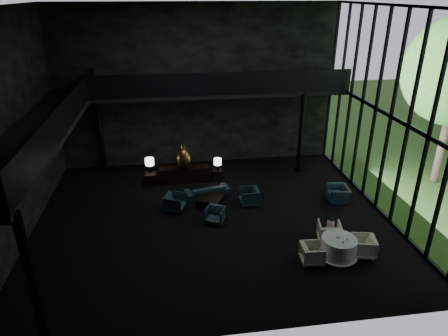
{
  "coord_description": "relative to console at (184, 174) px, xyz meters",
  "views": [
    {
      "loc": [
        -1.53,
        -13.82,
        8.44
      ],
      "look_at": [
        0.5,
        0.5,
        1.99
      ],
      "focal_mm": 32.0,
      "sensor_mm": 36.0,
      "label": 1
    }
  ],
  "objects": [
    {
      "name": "sofa",
      "position": [
        0.92,
        -1.71,
        -0.02
      ],
      "size": [
        1.91,
        0.95,
        0.72
      ],
      "primitive_type": "imported",
      "rotation": [
        0.0,
        0.0,
        3.38
      ],
      "color": "#13242F",
      "rests_on": "floor"
    },
    {
      "name": "wall_front",
      "position": [
        0.98,
        -9.6,
        3.62
      ],
      "size": [
        14.0,
        0.04,
        8.0
      ],
      "primitive_type": "cube",
      "color": "black",
      "rests_on": "ground"
    },
    {
      "name": "railing_left",
      "position": [
        -4.02,
        -3.6,
        4.22
      ],
      "size": [
        0.06,
        12.0,
        1.0
      ],
      "primitive_type": "cube",
      "color": "black",
      "rests_on": "mezzanine_left"
    },
    {
      "name": "side_table_right",
      "position": [
        1.6,
        0.01,
        -0.11
      ],
      "size": [
        0.48,
        0.48,
        0.52
      ],
      "primitive_type": "cube",
      "color": "black",
      "rests_on": "floor"
    },
    {
      "name": "cereal_bowl",
      "position": [
        4.89,
        -6.67,
        0.41
      ],
      "size": [
        0.16,
        0.16,
        0.08
      ],
      "primitive_type": "ellipsoid",
      "color": "white",
      "rests_on": "dining_table"
    },
    {
      "name": "bronze_urn",
      "position": [
        0.0,
        -0.1,
        0.89
      ],
      "size": [
        0.64,
        0.64,
        1.2
      ],
      "color": "olive",
      "rests_on": "console"
    },
    {
      "name": "mezzanine_left",
      "position": [
        -5.02,
        -3.6,
        3.62
      ],
      "size": [
        2.0,
        12.0,
        0.25
      ],
      "primitive_type": "cube",
      "color": "black",
      "rests_on": "wall_left"
    },
    {
      "name": "curtain_wall",
      "position": [
        7.93,
        -3.6,
        3.62
      ],
      "size": [
        0.2,
        12.0,
        8.0
      ],
      "primitive_type": null,
      "color": "black",
      "rests_on": "ground"
    },
    {
      "name": "plate_a",
      "position": [
        4.75,
        -6.8,
        0.38
      ],
      "size": [
        0.23,
        0.23,
        0.01
      ],
      "primitive_type": "cylinder",
      "rotation": [
        0.0,
        0.0,
        0.0
      ],
      "color": "white",
      "rests_on": "dining_table"
    },
    {
      "name": "column_ne",
      "position": [
        5.78,
        0.4,
        1.62
      ],
      "size": [
        0.24,
        0.24,
        4.0
      ],
      "primitive_type": "cylinder",
      "color": "black",
      "rests_on": "floor"
    },
    {
      "name": "cream_pot",
      "position": [
        4.94,
        -6.95,
        0.41
      ],
      "size": [
        0.08,
        0.08,
        0.07
      ],
      "primitive_type": "cylinder",
      "rotation": [
        0.0,
        0.0,
        0.42
      ],
      "color": "#99999E",
      "rests_on": "dining_table"
    },
    {
      "name": "mezzanine_back",
      "position": [
        1.98,
        1.4,
        3.62
      ],
      "size": [
        12.0,
        2.0,
        0.25
      ],
      "primitive_type": "cube",
      "color": "black",
      "rests_on": "wall_back"
    },
    {
      "name": "saucer",
      "position": [
        5.17,
        -6.85,
        0.38
      ],
      "size": [
        0.21,
        0.21,
        0.01
      ],
      "primitive_type": "cylinder",
      "rotation": [
        0.0,
        0.0,
        0.4
      ],
      "color": "white",
      "rests_on": "dining_table"
    },
    {
      "name": "wall_left",
      "position": [
        -6.02,
        -3.6,
        3.62
      ],
      "size": [
        0.04,
        12.0,
        8.0
      ],
      "primitive_type": "cube",
      "color": "black",
      "rests_on": "ground"
    },
    {
      "name": "plate_b",
      "position": [
        5.08,
        -6.58,
        0.38
      ],
      "size": [
        0.22,
        0.22,
        0.01
      ],
      "primitive_type": "cylinder",
      "rotation": [
        0.0,
        0.0,
        0.08
      ],
      "color": "white",
      "rests_on": "dining_table"
    },
    {
      "name": "column_sw",
      "position": [
        -4.02,
        -9.3,
        1.62
      ],
      "size": [
        0.24,
        0.24,
        4.0
      ],
      "primitive_type": "cylinder",
      "color": "black",
      "rests_on": "floor"
    },
    {
      "name": "wall_back",
      "position": [
        0.98,
        2.4,
        3.62
      ],
      "size": [
        14.0,
        0.04,
        8.0
      ],
      "primitive_type": "cube",
      "color": "black",
      "rests_on": "ground"
    },
    {
      "name": "dining_chair_north",
      "position": [
        4.99,
        -5.74,
        0.05
      ],
      "size": [
        0.98,
        0.94,
        0.85
      ],
      "primitive_type": "imported",
      "rotation": [
        0.0,
        0.0,
        2.93
      ],
      "color": "beige",
      "rests_on": "floor"
    },
    {
      "name": "coffee_table",
      "position": [
        0.98,
        -2.55,
        -0.16
      ],
      "size": [
        1.28,
        1.28,
        0.43
      ],
      "primitive_type": "cube",
      "rotation": [
        0.0,
        0.0,
        -0.43
      ],
      "color": "black",
      "rests_on": "floor"
    },
    {
      "name": "dining_chair_west",
      "position": [
        3.95,
        -6.87,
        -0.01
      ],
      "size": [
        0.7,
        0.74,
        0.73
      ],
      "primitive_type": "imported",
      "rotation": [
        0.0,
        0.0,
        1.53
      ],
      "color": "#B7B299",
      "rests_on": "floor"
    },
    {
      "name": "railing_back",
      "position": [
        1.98,
        0.4,
        4.22
      ],
      "size": [
        12.0,
        0.06,
        1.0
      ],
      "primitive_type": "cube",
      "color": "black",
      "rests_on": "mezzanine_back"
    },
    {
      "name": "lounge_armchair_west",
      "position": [
        -0.53,
        -2.71,
        0.04
      ],
      "size": [
        0.98,
        1.01,
        0.82
      ],
      "primitive_type": "imported",
      "rotation": [
        0.0,
        0.0,
        1.22
      ],
      "color": "#243E4E",
      "rests_on": "floor"
    },
    {
      "name": "dining_table",
      "position": [
        4.93,
        -6.72,
        -0.05
      ],
      "size": [
        1.36,
        1.36,
        0.75
      ],
      "color": "white",
      "rests_on": "floor"
    },
    {
      "name": "window_armchair",
      "position": [
        6.55,
        -2.82,
        0.02
      ],
      "size": [
        0.69,
        0.96,
        0.79
      ],
      "primitive_type": "imported",
      "rotation": [
        0.0,
        0.0,
        -1.69
      ],
      "color": "#213243",
      "rests_on": "floor"
    },
    {
      "name": "coffee_cup",
      "position": [
        5.18,
        -6.8,
        0.42
      ],
      "size": [
        0.09,
        0.09,
        0.06
      ],
      "primitive_type": "cylinder",
      "rotation": [
        0.0,
        0.0,
        0.13
      ],
      "color": "white",
      "rests_on": "saucer"
    },
    {
      "name": "lounge_armchair_east",
      "position": [
        2.63,
        -2.62,
        0.05
      ],
      "size": [
        0.77,
        0.82,
        0.84
      ],
      "primitive_type": "imported",
      "rotation": [
        0.0,
        0.0,
        -1.56
      ],
      "color": "#293948",
      "rests_on": "floor"
    },
    {
      "name": "ceiling",
      "position": [
        0.98,
        -3.6,
        7.62
      ],
      "size": [
        14.0,
        12.0,
        0.02
      ],
      "primitive_type": "cube",
      "color": "black",
      "rests_on": "ground"
    },
    {
      "name": "floor",
      "position": [
        0.98,
        -3.6,
        -0.38
      ],
      "size": [
        14.0,
        12.0,
        0.02
      ],
      "primitive_type": "cube",
      "color": "black",
      "rests_on": "ground"
    },
    {
      "name": "console",
      "position": [
        0.0,
        0.0,
        0.0
      ],
      "size": [
        2.36,
        0.54,
        0.75
      ],
      "primitive_type": "cube",
      "color": "black",
      "rests_on": "floor"
    },
    {
      "name": "child",
      "position": [
        4.99,
        -5.76,
        0.35
      ],
      "size": [
        0.26,
        0.26,
        0.55
      ],
      "rotation": [
        0.0,
        0.0,
        3.14
      ],
      "color": "beige",
      "rests_on": "dining_chair_north"
    },
    {
      "name": "column_nw",
      "position": [
        -4.02,
        2.1,
        1.62
      ],
      "size": [
        0.24,
        0.24,
        4.0
      ],
      "primitive_type": "cylinder",
      "color": "black",
      "rests_on": "floor"
    },
    {
      "name": "table_lamp_left",
      "position": [
        -1.6,
        0.08,
        0.69
      ],
      "size": [
        0.42,
        0.42,
        0.7
      ],
      "color": "black",
      "rests_on": "side_table_left"
    },
    {
      "name": "lounge_armchair_south",
      "position": [
        1.0,
        -3.9,
        -0.04
      ],
      "size": [
        0.85,
        0.83,
        0.67
      ],
      "primitive_type": "imported",
      "rotation": [
        0.0,
        0.0,
        -0.43
      ],
      "color": "#1A2C39",
      "rests_on": "floor"
    },
    {
      "name": "table_lamp_right",
      "position": [
        1.6,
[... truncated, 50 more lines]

